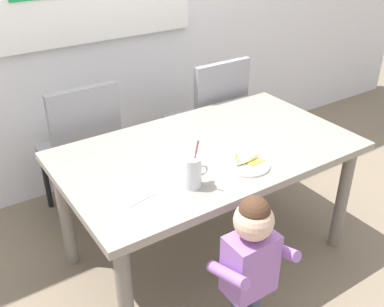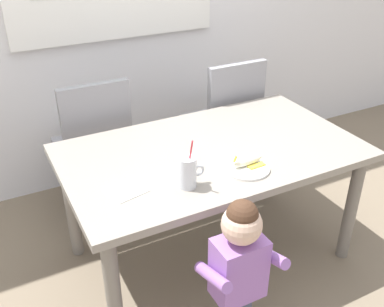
{
  "view_description": "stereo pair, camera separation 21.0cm",
  "coord_description": "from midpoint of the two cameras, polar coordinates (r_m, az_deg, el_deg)",
  "views": [
    {
      "loc": [
        -1.22,
        -1.67,
        1.86
      ],
      "look_at": [
        -0.17,
        -0.09,
        0.78
      ],
      "focal_mm": 41.69,
      "sensor_mm": 36.0,
      "label": 1
    },
    {
      "loc": [
        -1.04,
        -1.78,
        1.86
      ],
      "look_at": [
        -0.17,
        -0.09,
        0.78
      ],
      "focal_mm": 41.69,
      "sensor_mm": 36.0,
      "label": 2
    }
  ],
  "objects": [
    {
      "name": "milk_cup",
      "position": [
        2.01,
        2.45,
        -2.68
      ],
      "size": [
        0.13,
        0.08,
        0.25
      ],
      "color": "silver",
      "rests_on": "dining_table"
    },
    {
      "name": "dining_table",
      "position": [
        2.4,
        5.03,
        -1.31
      ],
      "size": [
        1.57,
        0.91,
        0.72
      ],
      "color": "gray",
      "rests_on": "ground"
    },
    {
      "name": "toddler_standing",
      "position": [
        1.96,
        9.2,
        -13.64
      ],
      "size": [
        0.33,
        0.24,
        0.84
      ],
      "color": "#3F4760",
      "rests_on": "ground"
    },
    {
      "name": "dining_chair_right",
      "position": [
        3.16,
        6.31,
        4.67
      ],
      "size": [
        0.44,
        0.45,
        0.96
      ],
      "rotation": [
        0.0,
        0.0,
        3.14
      ],
      "color": "gray",
      "rests_on": "ground"
    },
    {
      "name": "ground_plane",
      "position": [
        2.77,
        4.45,
        -12.65
      ],
      "size": [
        24.0,
        24.0,
        0.0
      ],
      "primitive_type": "plane",
      "color": "#7A6B56"
    },
    {
      "name": "dining_chair_left",
      "position": [
        2.85,
        -10.34,
        1.51
      ],
      "size": [
        0.44,
        0.44,
        0.96
      ],
      "rotation": [
        0.0,
        0.0,
        3.14
      ],
      "color": "gray",
      "rests_on": "ground"
    },
    {
      "name": "snack_plate",
      "position": [
        2.19,
        9.69,
        -1.9
      ],
      "size": [
        0.23,
        0.23,
        0.01
      ],
      "primitive_type": "cylinder",
      "color": "white",
      "rests_on": "dining_table"
    },
    {
      "name": "paper_napkin",
      "position": [
        2.02,
        -5.47,
        -4.71
      ],
      "size": [
        0.18,
        0.18,
        0.0
      ],
      "primitive_type": "cube",
      "rotation": [
        0.0,
        0.0,
        0.21
      ],
      "color": "white",
      "rests_on": "dining_table"
    },
    {
      "name": "peeled_banana",
      "position": [
        2.2,
        9.88,
        -1.06
      ],
      "size": [
        0.17,
        0.11,
        0.07
      ],
      "rotation": [
        0.0,
        0.0,
        0.05
      ],
      "color": "#F4EAC6",
      "rests_on": "snack_plate"
    }
  ]
}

